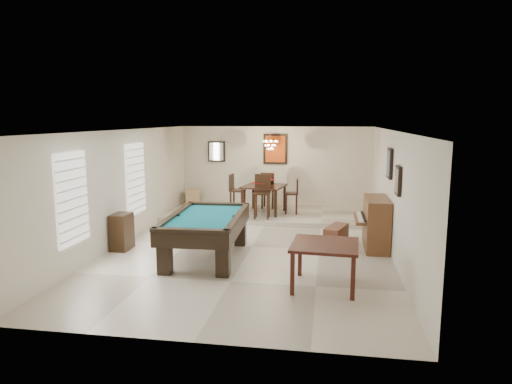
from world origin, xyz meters
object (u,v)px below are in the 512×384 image
(upright_piano, at_px, (370,223))
(dining_chair_east, at_px, (291,196))
(apothecary_chest, at_px, (122,232))
(chandelier, at_px, (270,141))
(flower_vase, at_px, (264,178))
(pool_table, at_px, (206,237))
(piano_bench, at_px, (336,236))
(dining_chair_west, at_px, (238,193))
(corner_bench, at_px, (193,197))
(dining_chair_north, at_px, (269,190))
(dining_table, at_px, (264,197))
(dining_chair_south, at_px, (262,197))
(square_table, at_px, (325,265))

(upright_piano, xyz_separation_m, dining_chair_east, (-1.98, 2.85, 0.06))
(apothecary_chest, distance_m, chandelier, 5.08)
(flower_vase, relative_size, dining_chair_east, 0.22)
(pool_table, relative_size, dining_chair_east, 2.59)
(piano_bench, relative_size, dining_chair_west, 0.76)
(corner_bench, bearing_deg, upright_piano, -35.64)
(piano_bench, height_order, apothecary_chest, apothecary_chest)
(apothecary_chest, relative_size, dining_chair_north, 0.72)
(dining_table, xyz_separation_m, corner_bench, (-2.42, 0.92, -0.23))
(piano_bench, height_order, dining_chair_east, dining_chair_east)
(corner_bench, xyz_separation_m, chandelier, (2.59, -0.86, 1.84))
(dining_chair_south, bearing_deg, dining_chair_north, 88.21)
(piano_bench, height_order, dining_chair_north, dining_chair_north)
(dining_chair_north, xyz_separation_m, dining_chair_west, (-0.80, -0.81, 0.01))
(apothecary_chest, relative_size, dining_table, 0.71)
(piano_bench, distance_m, flower_vase, 3.62)
(pool_table, height_order, corner_bench, pool_table)
(pool_table, relative_size, apothecary_chest, 3.28)
(apothecary_chest, bearing_deg, flower_vase, 55.51)
(dining_chair_west, height_order, corner_bench, dining_chair_west)
(dining_table, relative_size, chandelier, 1.88)
(piano_bench, distance_m, apothecary_chest, 4.75)
(dining_chair_north, distance_m, dining_chair_east, 1.04)
(pool_table, distance_m, dining_chair_north, 4.93)
(upright_piano, distance_m, corner_bench, 6.40)
(dining_chair_east, bearing_deg, dining_table, -89.70)
(dining_chair_west, bearing_deg, dining_chair_east, -82.17)
(upright_piano, height_order, dining_chair_south, dining_chair_south)
(dining_chair_north, bearing_deg, apothecary_chest, 64.66)
(piano_bench, bearing_deg, apothecary_chest, -168.39)
(apothecary_chest, height_order, dining_chair_south, dining_chair_south)
(dining_chair_east, bearing_deg, dining_chair_west, -89.85)
(dining_chair_north, xyz_separation_m, chandelier, (0.14, -0.70, 1.52))
(flower_vase, distance_m, corner_bench, 2.71)
(piano_bench, height_order, chandelier, chandelier)
(square_table, xyz_separation_m, piano_bench, (0.23, 2.54, -0.15))
(pool_table, xyz_separation_m, flower_vase, (0.61, 4.11, 0.72))
(upright_piano, xyz_separation_m, chandelier, (-2.60, 2.86, 1.64))
(apothecary_chest, bearing_deg, chandelier, 54.22)
(piano_bench, xyz_separation_m, flower_vase, (-2.04, 2.84, 0.93))
(apothecary_chest, height_order, corner_bench, apothecary_chest)
(square_table, height_order, corner_bench, square_table)
(piano_bench, distance_m, dining_table, 3.52)
(dining_chair_west, bearing_deg, chandelier, -79.32)
(dining_chair_west, bearing_deg, corner_bench, 64.20)
(dining_chair_south, relative_size, dining_chair_west, 1.07)
(dining_table, bearing_deg, dining_chair_west, -176.76)
(dining_chair_west, xyz_separation_m, corner_bench, (-1.65, 0.96, -0.32))
(corner_bench, bearing_deg, apothecary_chest, -92.26)
(upright_piano, xyz_separation_m, apothecary_chest, (-5.38, -0.99, -0.16))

